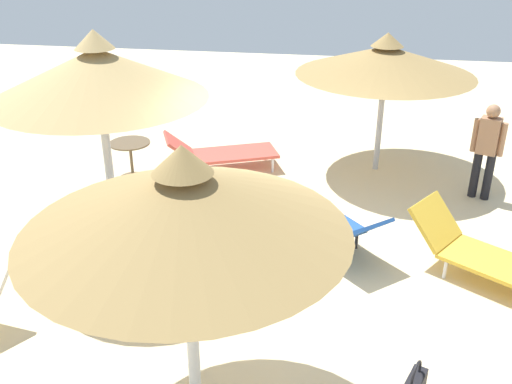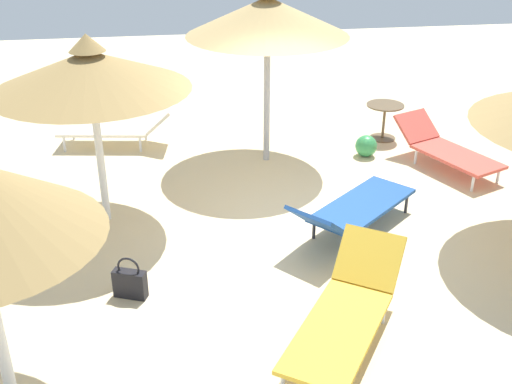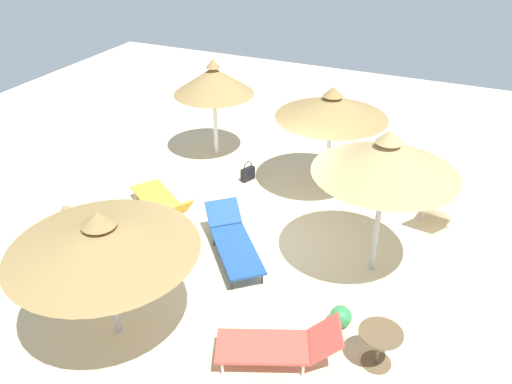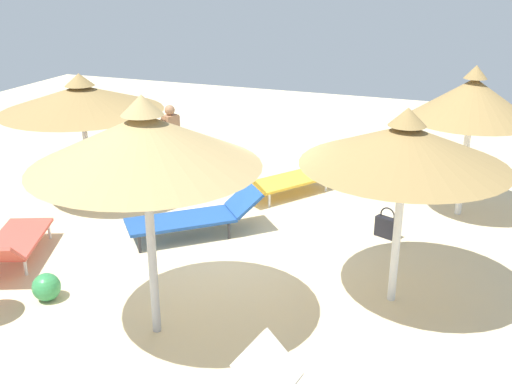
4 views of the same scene
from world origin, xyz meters
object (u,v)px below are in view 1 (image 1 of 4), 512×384
Objects in this scene: parasol_umbrella_front at (184,203)px; lounge_chair_far_right at (490,256)px; lounge_chair_near_right at (220,152)px; lounge_chair_back at (319,216)px; beach_ball at (165,185)px; person_standing_edge at (487,147)px; parasol_umbrella_center at (98,74)px; side_table_round at (131,154)px; parasol_umbrella_far_left at (386,60)px.

lounge_chair_far_right is at bearing -138.70° from parasol_umbrella_front.
lounge_chair_near_right is 2.79m from lounge_chair_back.
lounge_chair_near_right is (3.93, -2.77, -0.01)m from lounge_chair_far_right.
lounge_chair_back is (-1.84, 2.10, 0.01)m from lounge_chair_near_right.
lounge_chair_near_right is 5.41× the size of beach_ball.
parasol_umbrella_center is at bearing 26.01° from person_standing_edge.
lounge_chair_far_right reaches higher than beach_ball.
lounge_chair_far_right is 5.75m from side_table_round.
lounge_chair_back is (-0.87, -3.27, -1.76)m from parasol_umbrella_front.
parasol_umbrella_front is at bearing 41.30° from lounge_chair_far_right.
beach_ball is at bearing 26.31° from parasol_umbrella_far_left.
parasol_umbrella_front reaches higher than lounge_chair_near_right.
parasol_umbrella_center reaches higher than parasol_umbrella_far_left.
person_standing_edge is 4.98m from beach_ball.
person_standing_edge is (-0.32, -2.38, 0.51)m from lounge_chair_far_right.
lounge_chair_near_right is at bearing -119.75° from beach_ball.
parasol_umbrella_center is 5.77m from person_standing_edge.
parasol_umbrella_front is 6.94× the size of beach_ball.
parasol_umbrella_front is at bearing 124.16° from parasol_umbrella_center.
lounge_chair_far_right is (-2.96, -2.60, -1.77)m from parasol_umbrella_front.
parasol_umbrella_center is 2.78m from beach_ball.
lounge_chair_near_right is 3.01× the size of side_table_round.
side_table_round is at bearing 22.40° from lounge_chair_near_right.
lounge_chair_far_right reaches higher than lounge_chair_back.
lounge_chair_near_right is at bearing -48.80° from lounge_chair_back.
lounge_chair_back is 1.38× the size of person_standing_edge.
parasol_umbrella_front is 5.60m from side_table_round.
parasol_umbrella_far_left is 3.85m from lounge_chair_far_right.
beach_ball is (0.64, 1.12, -0.16)m from lounge_chair_near_right.
parasol_umbrella_far_left is 4.07m from beach_ball.
parasol_umbrella_far_left is 2.09m from person_standing_edge.
parasol_umbrella_center is 0.99× the size of parasol_umbrella_far_left.
parasol_umbrella_front is 3.82m from lounge_chair_back.
lounge_chair_far_right is 1.38× the size of person_standing_edge.
lounge_chair_back is at bearing -164.35° from parasol_umbrella_center.
lounge_chair_near_right is (2.67, 0.52, -1.56)m from parasol_umbrella_far_left.
beach_ball is at bearing -21.53° from lounge_chair_back.
side_table_round is (4.05, 1.08, -1.46)m from parasol_umbrella_far_left.
parasol_umbrella_center is 1.91× the size of person_standing_edge.
parasol_umbrella_front is 1.70× the size of person_standing_edge.
parasol_umbrella_center reaches higher than lounge_chair_back.
parasol_umbrella_far_left is at bearing -106.14° from parasol_umbrella_front.
parasol_umbrella_front is 1.24× the size of lounge_chair_back.
person_standing_edge is 4.07× the size of beach_ball.
parasol_umbrella_far_left is 4.44m from side_table_round.
lounge_chair_near_right is 1.50m from side_table_round.
parasol_umbrella_front reaches higher than side_table_round.
side_table_round is (5.62, 0.18, -0.41)m from person_standing_edge.
side_table_round is (2.35, -4.80, -1.67)m from parasol_umbrella_front.
side_table_round is (3.22, -1.53, 0.09)m from lounge_chair_back.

